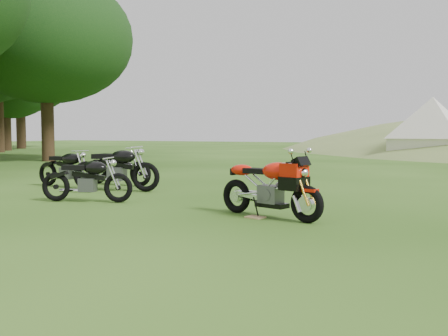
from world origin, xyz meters
The scene contains 9 objects.
ground centered at (0.00, 0.00, 0.00)m, with size 120.00×120.00×0.00m, color #244A0F.
treeline centered at (-20.00, 15.00, 0.00)m, with size 28.00×32.00×14.00m, color black, non-canonical shape.
sport_motorcycle centered at (0.57, 1.49, 0.54)m, with size 1.79×0.45×1.07m, color red, non-canonical shape.
plywood_board centered at (0.40, 1.35, 0.01)m, with size 0.27×0.21×0.02m, color tan.
vintage_moto_a centered at (-3.08, 1.51, 0.45)m, with size 1.70×0.39×0.89m, color black, non-canonical shape.
vintage_moto_b centered at (-3.75, 3.17, 0.53)m, with size 2.01×0.47×1.06m, color black, non-canonical shape.
vintage_moto_c centered at (-5.24, 3.20, 0.47)m, with size 1.80×0.42×0.95m, color black, non-canonical shape.
vintage_moto_d centered at (-4.48, 4.16, 0.50)m, with size 1.91×0.44×1.00m, color black, non-canonical shape.
tent_left centered at (1.29, 21.60, 1.45)m, with size 3.34×3.34×2.89m, color silver, non-canonical shape.
Camera 1 is at (3.37, -5.52, 1.29)m, focal length 40.00 mm.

